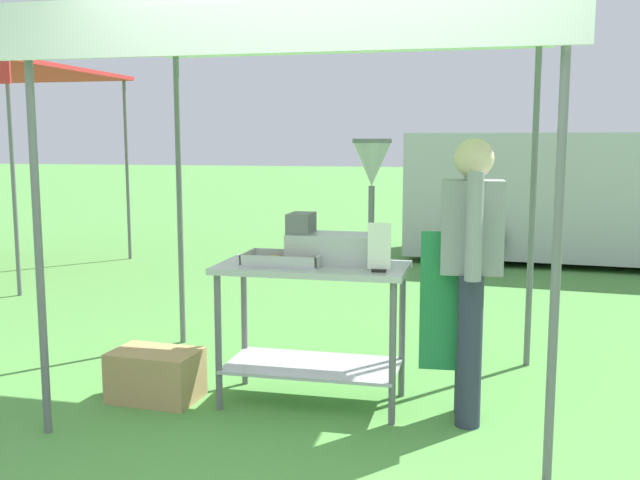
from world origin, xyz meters
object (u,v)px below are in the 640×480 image
object	(u,v)px
vendor	(470,265)
van_silver	(610,196)
supply_crate	(156,375)
stall_canopy	(316,40)
donut_tray	(283,261)
donut_fryer	(343,221)
menu_sign	(379,251)
donut_cart	(313,304)

from	to	relation	value
vendor	van_silver	world-z (taller)	van_silver
supply_crate	stall_canopy	bearing A→B (deg)	15.22
stall_canopy	van_silver	world-z (taller)	stall_canopy
donut_tray	donut_fryer	distance (m)	0.43
donut_fryer	vendor	size ratio (longest dim) A/B	0.46
van_silver	menu_sign	bearing A→B (deg)	-109.57
donut_tray	supply_crate	world-z (taller)	donut_tray
donut_fryer	supply_crate	distance (m)	1.50
donut_fryer	vendor	distance (m)	0.79
vendor	supply_crate	world-z (taller)	vendor
menu_sign	van_silver	distance (m)	6.47
stall_canopy	supply_crate	bearing A→B (deg)	-164.78
donut_tray	menu_sign	xyz separation A→B (m)	(0.59, -0.11, 0.10)
van_silver	donut_tray	bearing A→B (deg)	-114.75
stall_canopy	menu_sign	size ratio (longest dim) A/B	10.18
stall_canopy	van_silver	distance (m)	6.53
stall_canopy	menu_sign	bearing A→B (deg)	-30.48
stall_canopy	menu_sign	xyz separation A→B (m)	(0.42, -0.25, -1.20)
menu_sign	vendor	world-z (taller)	vendor
donut_cart	donut_fryer	world-z (taller)	donut_fryer
menu_sign	supply_crate	world-z (taller)	menu_sign
stall_canopy	donut_fryer	distance (m)	1.08
stall_canopy	donut_tray	world-z (taller)	stall_canopy
donut_tray	vendor	size ratio (longest dim) A/B	0.29
donut_tray	donut_cart	bearing A→B (deg)	12.89
menu_sign	vendor	xyz separation A→B (m)	(0.50, 0.09, -0.08)
donut_fryer	van_silver	xyz separation A→B (m)	(2.42, 5.87, -0.24)
donut_cart	menu_sign	world-z (taller)	menu_sign
donut_cart	van_silver	bearing A→B (deg)	66.47
donut_fryer	menu_sign	bearing A→B (deg)	-41.73
stall_canopy	van_silver	xyz separation A→B (m)	(2.59, 5.85, -1.31)
donut_fryer	supply_crate	size ratio (longest dim) A/B	1.34
menu_sign	vendor	bearing A→B (deg)	10.38
donut_cart	van_silver	distance (m)	6.49
donut_tray	supply_crate	distance (m)	1.08
donut_cart	supply_crate	distance (m)	1.08
stall_canopy	supply_crate	world-z (taller)	stall_canopy
menu_sign	vendor	distance (m)	0.51
donut_tray	vendor	xyz separation A→B (m)	(1.09, -0.02, 0.02)
stall_canopy	van_silver	bearing A→B (deg)	66.12
donut_cart	vendor	world-z (taller)	vendor
donut_fryer	menu_sign	xyz separation A→B (m)	(0.25, -0.23, -0.14)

